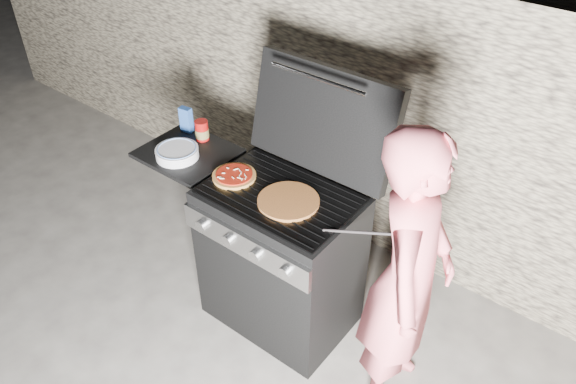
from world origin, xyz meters
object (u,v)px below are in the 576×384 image
Objects in this scene: gas_grill at (247,240)px; pizza_topped at (234,175)px; person at (408,279)px; sauce_jar at (202,130)px.

pizza_topped reaches higher than gas_grill.
gas_grill is 0.85× the size of person.
gas_grill is 11.22× the size of sauce_jar.
sauce_jar is at bearing 161.85° from gas_grill.
sauce_jar is at bearing 156.51° from pizza_topped.
pizza_topped is 0.15× the size of person.
person is (1.44, -0.16, -0.17)m from sauce_jar.
pizza_topped is at bearing -136.09° from gas_grill.
person reaches higher than gas_grill.
sauce_jar is at bearing 66.83° from person.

